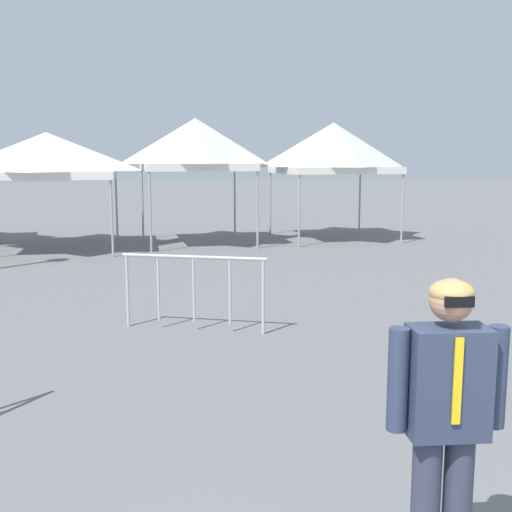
% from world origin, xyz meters
% --- Properties ---
extents(canopy_tent_far_left, '(3.77, 3.77, 3.12)m').
position_xyz_m(canopy_tent_far_left, '(-3.00, 16.09, 2.51)').
color(canopy_tent_far_left, '#9E9EA3').
rests_on(canopy_tent_far_left, ground).
extents(canopy_tent_behind_center, '(3.04, 3.04, 3.56)m').
position_xyz_m(canopy_tent_behind_center, '(1.02, 16.33, 2.83)').
color(canopy_tent_behind_center, '#9E9EA3').
rests_on(canopy_tent_behind_center, ground).
extents(canopy_tent_center, '(3.30, 3.30, 3.51)m').
position_xyz_m(canopy_tent_center, '(5.22, 16.45, 2.75)').
color(canopy_tent_center, '#9E9EA3').
rests_on(canopy_tent_center, ground).
extents(person_foreground, '(0.64, 0.31, 1.78)m').
position_xyz_m(person_foreground, '(0.10, 1.41, 1.03)').
color(person_foreground, '#33384C').
rests_on(person_foreground, ground).
extents(crowd_barrier_mid_lot, '(1.91, 0.96, 1.08)m').
position_xyz_m(crowd_barrier_mid_lot, '(-0.43, 7.10, 0.75)').
color(crowd_barrier_mid_lot, '#B7BABF').
rests_on(crowd_barrier_mid_lot, ground).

